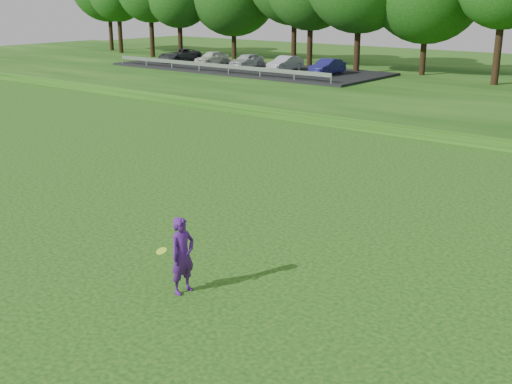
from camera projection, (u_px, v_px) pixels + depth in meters
The scene contains 4 objects.
ground at pixel (156, 282), 15.60m from camera, with size 140.00×140.00×0.00m, color #0E3D0B.
walking_path at pixel (465, 141), 30.58m from camera, with size 130.00×1.60×0.04m, color gray.
parking_lot at pixel (241, 65), 54.43m from camera, with size 24.00×9.00×1.38m.
woman at pixel (183, 255), 14.80m from camera, with size 0.58×0.92×1.85m.
Camera 1 is at (10.77, -9.67, 6.68)m, focal length 45.00 mm.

